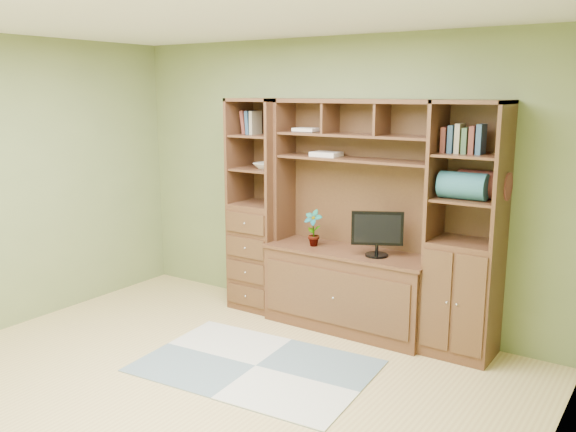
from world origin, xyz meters
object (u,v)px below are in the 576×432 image
Objects in this scene: left_tower at (260,205)px; right_tower at (466,232)px; center_hutch at (349,218)px; monitor at (377,226)px.

left_tower and right_tower have the same top height.
center_hutch is 3.82× the size of monitor.
center_hutch is at bearing -2.29° from left_tower.
left_tower is 3.82× the size of monitor.
right_tower is at bearing 0.00° from left_tower.
right_tower is at bearing 2.23° from center_hutch.
right_tower is 0.73m from monitor.
right_tower is (2.02, 0.00, 0.00)m from left_tower.
monitor is (-0.73, -0.07, -0.03)m from right_tower.
center_hutch and left_tower have the same top height.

